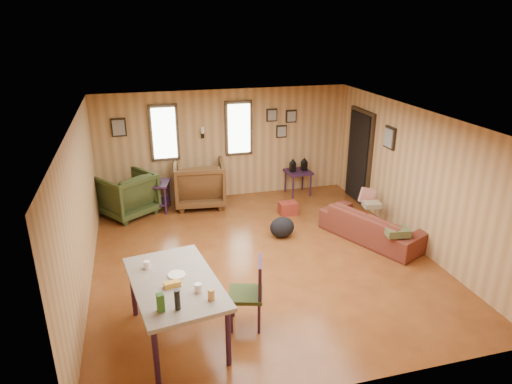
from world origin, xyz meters
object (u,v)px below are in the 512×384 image
dining_table (175,287)px  end_table (155,191)px  sofa (373,221)px  recliner_brown (200,181)px  side_table (298,170)px  recliner_green (127,192)px

dining_table → end_table: bearing=81.4°
sofa → recliner_brown: recliner_brown is taller
sofa → dining_table: 4.16m
end_table → side_table: size_ratio=0.88×
sofa → dining_table: (-3.70, -1.86, 0.39)m
recliner_brown → side_table: 2.25m
end_table → side_table: 3.21m
recliner_brown → end_table: bearing=10.5°
recliner_brown → dining_table: 4.44m
sofa → side_table: size_ratio=2.23×
dining_table → recliner_green: bearing=89.1°
recliner_green → side_table: recliner_green is taller
end_table → recliner_green: bearing=-170.5°
recliner_green → end_table: size_ratio=1.29×
recliner_brown → dining_table: recliner_brown is taller
sofa → side_table: side_table is taller
recliner_brown → recliner_green: size_ratio=1.09×
side_table → dining_table: 5.41m
recliner_green → side_table: size_ratio=1.14×
recliner_green → end_table: recliner_green is taller
side_table → recliner_brown: bearing=-179.3°
sofa → dining_table: size_ratio=1.09×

